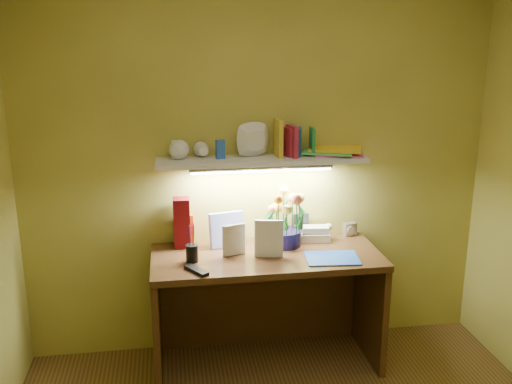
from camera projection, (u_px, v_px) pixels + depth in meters
The scene contains 13 objects.
desk at pixel (266, 310), 3.58m from camera, with size 1.40×0.60×0.75m, color #38230F.
flower_bouquet at pixel (285, 219), 3.58m from camera, with size 0.22×0.22×0.35m, color #100B33, non-canonical shape.
telephone at pixel (315, 232), 3.71m from camera, with size 0.19×0.14×0.11m, color beige, non-canonical shape.
desk_clock at pixel (350, 229), 3.80m from camera, with size 0.09×0.04×0.09m, color #AFAEB3.
whisky_bottle at pixel (188, 225), 3.62m from camera, with size 0.07×0.07×0.25m, color #C0360A, non-canonical shape.
whisky_box at pixel (182, 223), 3.56m from camera, with size 0.10×0.10×0.32m, color #59070B.
pen_cup at pixel (192, 247), 3.35m from camera, with size 0.07×0.07×0.18m, color black.
art_card at pixel (227, 229), 3.59m from camera, with size 0.22×0.04×0.22m, color silver, non-canonical shape.
tv_remote at pixel (197, 270), 3.22m from camera, with size 0.05×0.18×0.02m, color black.
blue_folder at pixel (332, 258), 3.41m from camera, with size 0.31×0.23×0.01m, color blue.
desk_book_a at pixel (222, 242), 3.41m from camera, with size 0.15×0.02×0.20m, color beige.
desk_book_b at pixel (255, 239), 3.41m from camera, with size 0.17×0.02×0.24m, color silver.
wall_shelf at pixel (266, 154), 3.50m from camera, with size 1.32×0.34×0.26m.
Camera 1 is at (-0.57, -2.00, 2.05)m, focal length 40.00 mm.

